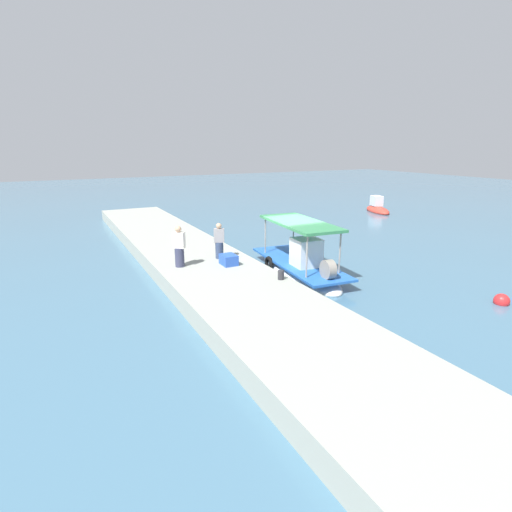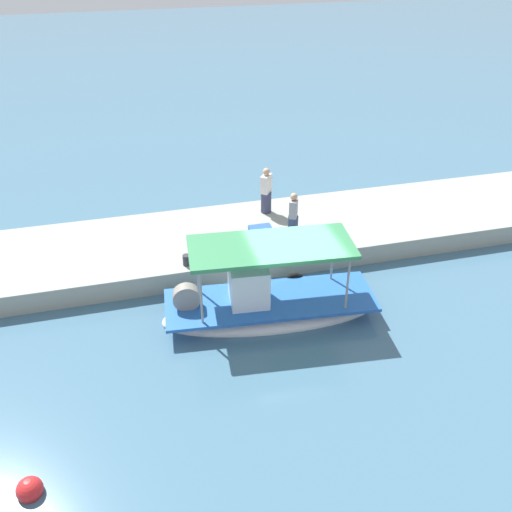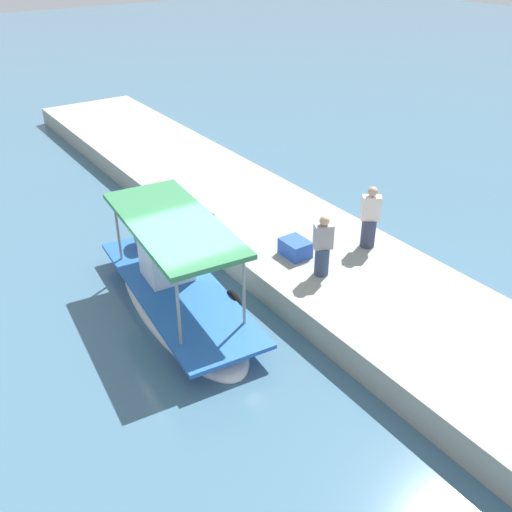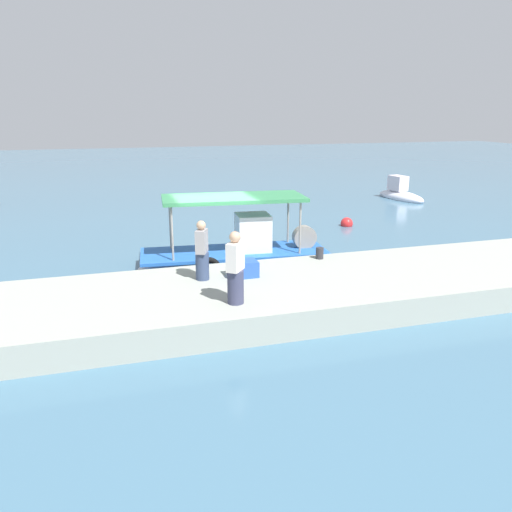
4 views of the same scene
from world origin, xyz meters
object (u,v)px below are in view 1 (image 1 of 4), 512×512
(main_fishing_boat, at_px, (300,266))
(marker_buoy, at_px, (502,301))
(fisherman_by_crate, at_px, (219,243))
(cargo_crate, at_px, (229,260))
(fisherman_near_bollard, at_px, (179,248))
(mooring_bollard, at_px, (281,275))
(moored_boat_mid, at_px, (377,209))

(main_fishing_boat, bearing_deg, marker_buoy, 35.98)
(fisherman_by_crate, height_order, cargo_crate, fisherman_by_crate)
(fisherman_near_bollard, relative_size, mooring_bollard, 4.93)
(main_fishing_boat, distance_m, mooring_bollard, 3.07)
(mooring_bollard, bearing_deg, marker_buoy, 57.52)
(fisherman_by_crate, xyz_separation_m, cargo_crate, (1.13, -0.04, -0.52))
(fisherman_by_crate, bearing_deg, marker_buoy, 43.60)
(mooring_bollard, bearing_deg, fisherman_near_bollard, -139.63)
(main_fishing_boat, relative_size, marker_buoy, 11.87)
(mooring_bollard, xyz_separation_m, moored_boat_mid, (-13.66, 18.06, -0.63))
(cargo_crate, xyz_separation_m, moored_boat_mid, (-10.93, 19.04, -0.67))
(main_fishing_boat, height_order, marker_buoy, main_fishing_boat)
(main_fishing_boat, relative_size, fisherman_near_bollard, 3.80)
(main_fishing_boat, xyz_separation_m, fisherman_by_crate, (-1.80, -3.17, 1.06))
(cargo_crate, bearing_deg, fisherman_by_crate, 177.92)
(fisherman_by_crate, xyz_separation_m, marker_buoy, (8.26, 7.86, -1.34))
(fisherman_near_bollard, distance_m, fisherman_by_crate, 2.02)
(mooring_bollard, relative_size, moored_boat_mid, 0.09)
(cargo_crate, bearing_deg, mooring_bollard, 19.88)
(marker_buoy, bearing_deg, cargo_crate, -132.05)
(marker_buoy, bearing_deg, fisherman_near_bollard, -128.56)
(fisherman_by_crate, relative_size, mooring_bollard, 4.58)
(fisherman_near_bollard, bearing_deg, main_fishing_boat, 74.90)
(main_fishing_boat, relative_size, fisherman_by_crate, 4.09)
(mooring_bollard, bearing_deg, moored_boat_mid, 127.10)
(fisherman_near_bollard, distance_m, cargo_crate, 2.15)
(fisherman_near_bollard, height_order, fisherman_by_crate, fisherman_near_bollard)
(fisherman_by_crate, bearing_deg, mooring_bollard, 13.77)
(mooring_bollard, bearing_deg, fisherman_by_crate, -166.23)
(mooring_bollard, relative_size, cargo_crate, 0.46)
(fisherman_near_bollard, height_order, moored_boat_mid, fisherman_near_bollard)
(fisherman_near_bollard, bearing_deg, mooring_bollard, 40.37)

